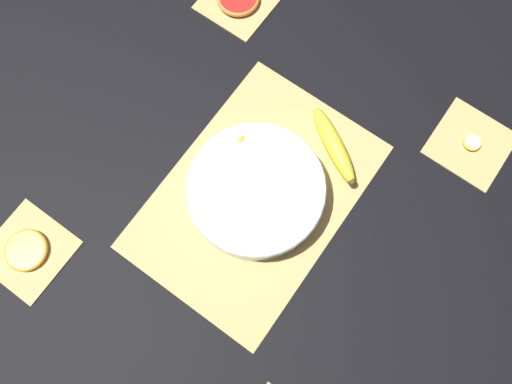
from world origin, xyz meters
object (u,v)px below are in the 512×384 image
fruit_salad_bowl (256,190)px  whole_banana (334,146)px  orange_slice_whole (26,250)px  banana_coin_single (472,142)px

fruit_salad_bowl → whole_banana: (0.17, -0.07, -0.02)m
orange_slice_whole → banana_coin_single: 0.93m
orange_slice_whole → banana_coin_single: bearing=-40.4°
whole_banana → fruit_salad_bowl: bearing=157.4°
fruit_salad_bowl → whole_banana: fruit_salad_bowl is taller
whole_banana → banana_coin_single: size_ratio=4.48×
fruit_salad_bowl → banana_coin_single: fruit_salad_bowl is taller
whole_banana → orange_slice_whole: bearing=144.7°
whole_banana → banana_coin_single: 0.29m
whole_banana → banana_coin_single: (0.18, -0.23, -0.01)m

